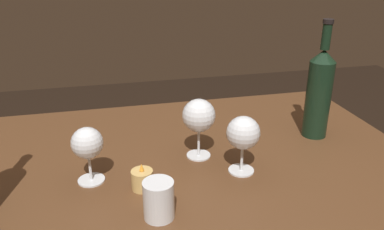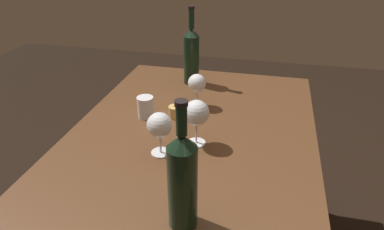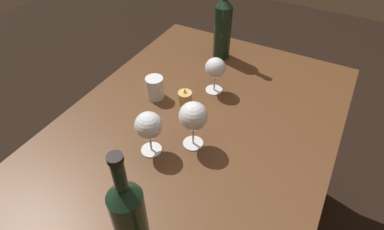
% 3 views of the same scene
% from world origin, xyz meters
% --- Properties ---
extents(dining_table, '(1.30, 0.90, 0.74)m').
position_xyz_m(dining_table, '(0.00, 0.00, 0.65)').
color(dining_table, '#56351E').
rests_on(dining_table, ground).
extents(wine_glass_left, '(0.08, 0.08, 0.15)m').
position_xyz_m(wine_glass_left, '(-0.14, 0.07, 0.85)').
color(wine_glass_left, white).
rests_on(wine_glass_left, dining_table).
extents(wine_glass_right, '(0.08, 0.08, 0.14)m').
position_xyz_m(wine_glass_right, '(0.23, 0.03, 0.84)').
color(wine_glass_right, white).
rests_on(wine_glass_right, dining_table).
extents(wine_glass_centre, '(0.09, 0.09, 0.17)m').
position_xyz_m(wine_glass_centre, '(-0.06, -0.03, 0.86)').
color(wine_glass_centre, white).
rests_on(wine_glass_centre, dining_table).
extents(wine_bottle, '(0.07, 0.07, 0.35)m').
position_xyz_m(wine_bottle, '(-0.43, -0.08, 0.88)').
color(wine_bottle, black).
rests_on(wine_bottle, dining_table).
extents(wine_bottle_second, '(0.07, 0.07, 0.37)m').
position_xyz_m(wine_bottle_second, '(0.47, 0.11, 0.88)').
color(wine_bottle_second, black).
rests_on(wine_bottle_second, dining_table).
extents(water_tumbler, '(0.07, 0.07, 0.09)m').
position_xyz_m(water_tumbler, '(0.09, 0.21, 0.78)').
color(water_tumbler, white).
rests_on(water_tumbler, dining_table).
extents(votive_candle, '(0.05, 0.05, 0.07)m').
position_xyz_m(votive_candle, '(0.11, 0.09, 0.76)').
color(votive_candle, '#DBB266').
rests_on(votive_candle, dining_table).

